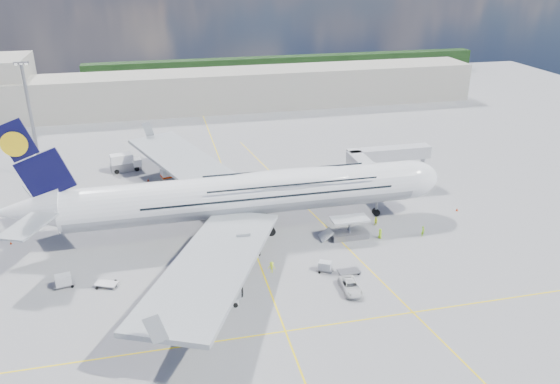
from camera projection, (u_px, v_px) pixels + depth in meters
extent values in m
plane|color=gray|center=(257.00, 256.00, 89.62)|extent=(300.00, 300.00, 0.00)
cube|color=yellow|center=(257.00, 256.00, 89.62)|extent=(0.25, 220.00, 0.01)
cube|color=yellow|center=(285.00, 331.00, 71.76)|extent=(120.00, 0.25, 0.01)
cube|color=yellow|center=(320.00, 221.00, 101.47)|extent=(14.16, 99.06, 0.01)
cylinder|color=white|center=(245.00, 195.00, 95.84)|extent=(62.00, 7.20, 7.20)
cylinder|color=#9EA0A5|center=(245.00, 195.00, 95.90)|extent=(60.76, 7.13, 7.13)
ellipsoid|color=white|center=(289.00, 180.00, 96.71)|extent=(36.00, 6.84, 3.76)
ellipsoid|color=white|center=(408.00, 179.00, 102.30)|extent=(11.52, 7.20, 7.20)
ellipsoid|color=black|center=(424.00, 175.00, 102.73)|extent=(3.84, 4.16, 1.44)
cone|color=white|center=(29.00, 210.00, 88.12)|extent=(10.00, 6.84, 6.84)
cube|color=black|center=(32.00, 158.00, 85.03)|extent=(11.02, 0.46, 14.61)
cylinder|color=yellow|center=(14.00, 144.00, 83.59)|extent=(4.00, 0.60, 4.00)
cube|color=#999EA3|center=(191.00, 165.00, 112.51)|extent=(25.49, 39.15, 3.35)
cube|color=#999EA3|center=(214.00, 263.00, 76.79)|extent=(25.49, 39.15, 3.35)
cylinder|color=#B7BABF|center=(220.00, 188.00, 107.81)|extent=(5.20, 3.50, 3.50)
cylinder|color=#B7BABF|center=(193.00, 171.00, 116.25)|extent=(5.20, 3.50, 3.50)
cylinder|color=#B7BABF|center=(241.00, 249.00, 85.49)|extent=(5.20, 3.50, 3.50)
cylinder|color=#B7BABF|center=(221.00, 289.00, 75.18)|extent=(5.20, 3.50, 3.50)
cylinder|color=gray|center=(376.00, 205.00, 102.88)|extent=(0.44, 0.44, 3.80)
cylinder|color=black|center=(376.00, 212.00, 103.50)|extent=(1.30, 0.90, 1.30)
cylinder|color=gray|center=(246.00, 218.00, 97.67)|extent=(0.56, 0.56, 3.80)
cylinder|color=black|center=(243.00, 218.00, 101.11)|extent=(1.50, 0.90, 1.50)
cube|color=#B7B7BC|center=(362.00, 165.00, 108.61)|extent=(3.00, 10.00, 2.60)
cube|color=#B7B7BC|center=(389.00, 154.00, 114.74)|extent=(18.00, 3.00, 2.60)
cylinder|color=gray|center=(364.00, 175.00, 113.12)|extent=(0.80, 0.80, 7.10)
cylinder|color=black|center=(364.00, 189.00, 114.36)|extent=(0.90, 0.80, 0.90)
cylinder|color=gray|center=(422.00, 166.00, 117.82)|extent=(1.00, 1.00, 7.10)
cube|color=gray|center=(420.00, 180.00, 119.08)|extent=(2.00, 2.00, 0.80)
cylinder|color=#B7B7BC|center=(369.00, 172.00, 105.21)|extent=(3.60, 3.60, 2.80)
cube|color=silver|center=(350.00, 219.00, 94.36)|extent=(6.50, 3.20, 0.35)
cube|color=gray|center=(349.00, 234.00, 95.53)|extent=(6.50, 3.20, 1.10)
cube|color=gray|center=(349.00, 227.00, 94.94)|extent=(0.22, 1.99, 3.00)
cylinder|color=black|center=(337.00, 240.00, 94.00)|extent=(0.70, 0.30, 0.70)
cube|color=silver|center=(326.00, 234.00, 94.48)|extent=(2.16, 2.60, 1.60)
cylinder|color=gray|center=(32.00, 123.00, 116.48)|extent=(0.70, 0.70, 25.00)
cube|color=gray|center=(21.00, 63.00, 111.41)|extent=(3.00, 0.40, 0.60)
cube|color=#B2AD9E|center=(200.00, 91.00, 172.06)|extent=(180.00, 16.00, 12.00)
cube|color=#193814|center=(288.00, 66.00, 221.37)|extent=(160.00, 6.00, 8.00)
cube|color=gray|center=(106.00, 284.00, 81.43)|extent=(3.70, 2.91, 0.20)
cylinder|color=black|center=(97.00, 288.00, 80.63)|extent=(0.48, 0.20, 0.48)
cylinder|color=black|center=(116.00, 281.00, 82.35)|extent=(0.48, 0.20, 0.48)
cube|color=gray|center=(190.00, 306.00, 76.33)|extent=(3.67, 2.53, 0.20)
cylinder|color=black|center=(181.00, 311.00, 75.51)|extent=(0.49, 0.20, 0.49)
cylinder|color=black|center=(199.00, 303.00, 77.26)|extent=(0.49, 0.20, 0.49)
cube|color=gray|center=(223.00, 284.00, 81.51)|extent=(3.25, 1.83, 0.19)
cylinder|color=black|center=(215.00, 288.00, 80.73)|extent=(0.47, 0.19, 0.47)
cylinder|color=black|center=(231.00, 281.00, 82.39)|extent=(0.47, 0.19, 0.47)
cube|color=silver|center=(223.00, 279.00, 81.17)|extent=(2.40, 1.69, 1.59)
cube|color=gray|center=(64.00, 284.00, 81.32)|extent=(3.30, 2.16, 0.18)
cylinder|color=black|center=(55.00, 288.00, 80.57)|extent=(0.45, 0.18, 0.45)
cylinder|color=black|center=(73.00, 282.00, 82.17)|extent=(0.45, 0.18, 0.45)
cube|color=silver|center=(63.00, 280.00, 81.00)|extent=(2.48, 1.91, 1.53)
cube|color=gray|center=(325.00, 269.00, 85.33)|extent=(2.94, 2.45, 0.16)
cylinder|color=black|center=(319.00, 272.00, 84.69)|extent=(0.38, 0.16, 0.38)
cylinder|color=black|center=(330.00, 267.00, 86.05)|extent=(0.38, 0.16, 0.38)
cube|color=silver|center=(325.00, 265.00, 85.05)|extent=(2.29, 2.05, 1.30)
cube|color=gray|center=(349.00, 271.00, 84.64)|extent=(3.43, 1.90, 0.20)
cylinder|color=black|center=(342.00, 275.00, 83.81)|extent=(0.49, 0.20, 0.49)
cylinder|color=black|center=(355.00, 269.00, 85.58)|extent=(0.49, 0.20, 0.49)
cube|color=white|center=(228.00, 302.00, 76.65)|extent=(3.17, 2.17, 1.34)
cube|color=black|center=(227.00, 297.00, 76.32)|extent=(1.37, 1.50, 0.52)
cylinder|color=black|center=(221.00, 307.00, 76.09)|extent=(0.66, 0.26, 0.66)
cylinder|color=black|center=(234.00, 301.00, 77.54)|extent=(0.66, 0.26, 0.66)
cube|color=gray|center=(175.00, 180.00, 117.86)|extent=(6.18, 3.60, 1.79)
cube|color=white|center=(171.00, 172.00, 117.05)|extent=(4.73, 3.29, 1.97)
cube|color=white|center=(185.00, 175.00, 118.01)|extent=(2.10, 2.41, 1.43)
cube|color=black|center=(188.00, 174.00, 118.07)|extent=(0.60, 1.76, 0.81)
cylinder|color=black|center=(185.00, 182.00, 117.51)|extent=(0.98, 0.31, 0.98)
cylinder|color=black|center=(166.00, 180.00, 118.53)|extent=(0.98, 0.31, 0.98)
cube|color=#EF410C|center=(172.00, 175.00, 117.30)|extent=(4.79, 3.34, 0.45)
cube|color=gray|center=(126.00, 167.00, 124.67)|extent=(6.97, 3.69, 2.04)
cube|color=white|center=(122.00, 159.00, 123.75)|extent=(5.29, 3.46, 2.24)
cube|color=white|center=(137.00, 162.00, 124.84)|extent=(2.26, 2.66, 1.63)
cube|color=black|center=(140.00, 161.00, 124.91)|extent=(0.55, 2.03, 0.92)
cylinder|color=black|center=(136.00, 170.00, 124.28)|extent=(1.12, 0.36, 1.12)
cylinder|color=black|center=(116.00, 168.00, 125.44)|extent=(1.12, 0.36, 1.12)
imported|color=silver|center=(351.00, 286.00, 80.08)|extent=(2.81, 5.69, 1.55)
imported|color=#96E017|center=(423.00, 231.00, 95.64)|extent=(0.84, 0.78, 1.93)
imported|color=#E4FB1A|center=(376.00, 221.00, 99.43)|extent=(0.96, 1.03, 1.70)
imported|color=#CDFC1A|center=(213.00, 280.00, 81.75)|extent=(0.57, 0.95, 1.52)
imported|color=#B7FF1A|center=(380.00, 233.00, 95.01)|extent=(0.70, 0.96, 1.82)
imported|color=#DEFF1A|center=(272.00, 267.00, 84.70)|extent=(1.37, 1.05, 1.88)
cone|color=#EF410C|center=(457.00, 209.00, 105.40)|extent=(0.47, 0.47, 0.60)
cube|color=#EF410C|center=(457.00, 211.00, 105.52)|extent=(0.41, 0.41, 0.03)
cone|color=#EF410C|center=(181.00, 201.00, 108.91)|extent=(0.48, 0.48, 0.61)
cube|color=#EF410C|center=(181.00, 203.00, 109.03)|extent=(0.41, 0.41, 0.03)
cone|color=#EF410C|center=(148.00, 180.00, 119.28)|extent=(0.46, 0.46, 0.58)
cube|color=#EF410C|center=(148.00, 181.00, 119.39)|extent=(0.39, 0.39, 0.03)
cone|color=#EF410C|center=(159.00, 284.00, 81.40)|extent=(0.50, 0.50, 0.64)
cube|color=#EF410C|center=(159.00, 286.00, 81.52)|extent=(0.43, 0.43, 0.03)
cone|color=#EF410C|center=(209.00, 331.00, 71.34)|extent=(0.47, 0.47, 0.60)
cube|color=#EF410C|center=(209.00, 333.00, 71.45)|extent=(0.41, 0.41, 0.03)
cone|color=#EF410C|center=(11.00, 243.00, 93.33)|extent=(0.39, 0.39, 0.50)
cube|color=#EF410C|center=(11.00, 244.00, 93.42)|extent=(0.34, 0.34, 0.03)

